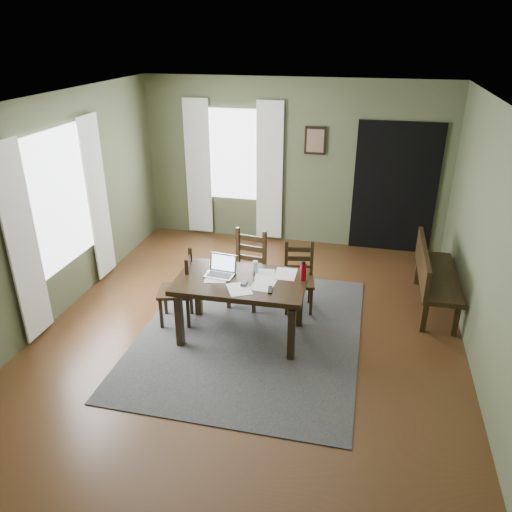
% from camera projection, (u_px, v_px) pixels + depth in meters
% --- Properties ---
extents(ground, '(5.00, 6.00, 0.01)m').
position_uv_depth(ground, '(250.00, 333.00, 6.07)').
color(ground, '#492C16').
extents(room_shell, '(5.02, 6.02, 2.71)m').
position_uv_depth(room_shell, '(250.00, 191.00, 5.31)').
color(room_shell, '#4F5839').
rests_on(room_shell, ground).
extents(rug, '(2.60, 3.20, 0.01)m').
position_uv_depth(rug, '(250.00, 333.00, 6.06)').
color(rug, '#373737').
rests_on(rug, ground).
extents(dining_table, '(1.51, 0.93, 0.75)m').
position_uv_depth(dining_table, '(241.00, 286.00, 5.75)').
color(dining_table, black).
rests_on(dining_table, rug).
extents(chair_end, '(0.49, 0.49, 0.93)m').
position_uv_depth(chair_end, '(179.00, 289.00, 6.12)').
color(chair_end, black).
rests_on(chair_end, rug).
extents(chair_back_left, '(0.49, 0.49, 1.00)m').
position_uv_depth(chair_back_left, '(247.00, 270.00, 6.54)').
color(chair_back_left, black).
rests_on(chair_back_left, rug).
extents(chair_back_right, '(0.45, 0.45, 0.88)m').
position_uv_depth(chair_back_right, '(299.00, 278.00, 6.45)').
color(chair_back_right, black).
rests_on(chair_back_right, rug).
extents(bench, '(0.48, 1.49, 0.84)m').
position_uv_depth(bench, '(432.00, 272.00, 6.44)').
color(bench, black).
rests_on(bench, ground).
extents(laptop, '(0.35, 0.29, 0.22)m').
position_uv_depth(laptop, '(221.00, 269.00, 5.81)').
color(laptop, '#B7B7BC').
rests_on(laptop, dining_table).
extents(computer_mouse, '(0.06, 0.11, 0.04)m').
position_uv_depth(computer_mouse, '(244.00, 283.00, 5.58)').
color(computer_mouse, '#3F3F42').
rests_on(computer_mouse, dining_table).
extents(tv_remote, '(0.07, 0.17, 0.02)m').
position_uv_depth(tv_remote, '(270.00, 290.00, 5.47)').
color(tv_remote, black).
rests_on(tv_remote, dining_table).
extents(drinking_glass, '(0.08, 0.08, 0.14)m').
position_uv_depth(drinking_glass, '(255.00, 267.00, 5.85)').
color(drinking_glass, silver).
rests_on(drinking_glass, dining_table).
extents(water_bottle, '(0.07, 0.07, 0.24)m').
position_uv_depth(water_bottle, '(303.00, 271.00, 5.65)').
color(water_bottle, '#B00D20').
rests_on(water_bottle, dining_table).
extents(paper_a, '(0.31, 0.37, 0.00)m').
position_uv_depth(paper_a, '(216.00, 276.00, 5.77)').
color(paper_a, white).
rests_on(paper_a, dining_table).
extents(paper_b, '(0.27, 0.34, 0.00)m').
position_uv_depth(paper_b, '(263.00, 285.00, 5.59)').
color(paper_b, white).
rests_on(paper_b, dining_table).
extents(paper_c, '(0.26, 0.31, 0.00)m').
position_uv_depth(paper_c, '(265.00, 274.00, 5.82)').
color(paper_c, white).
rests_on(paper_c, dining_table).
extents(paper_d, '(0.25, 0.33, 0.00)m').
position_uv_depth(paper_d, '(286.00, 274.00, 5.83)').
color(paper_d, white).
rests_on(paper_d, dining_table).
extents(paper_e, '(0.36, 0.39, 0.00)m').
position_uv_depth(paper_e, '(239.00, 289.00, 5.50)').
color(paper_e, white).
rests_on(paper_e, dining_table).
extents(window_left, '(0.01, 1.30, 1.70)m').
position_uv_depth(window_left, '(59.00, 200.00, 6.14)').
color(window_left, white).
rests_on(window_left, ground).
extents(window_back, '(1.00, 0.01, 1.50)m').
position_uv_depth(window_back, '(233.00, 155.00, 8.29)').
color(window_back, white).
rests_on(window_back, ground).
extents(curtain_left_near, '(0.03, 0.48, 2.30)m').
position_uv_depth(curtain_left_near, '(23.00, 245.00, 5.51)').
color(curtain_left_near, silver).
rests_on(curtain_left_near, ground).
extents(curtain_left_far, '(0.03, 0.48, 2.30)m').
position_uv_depth(curtain_left_far, '(98.00, 199.00, 6.96)').
color(curtain_left_far, silver).
rests_on(curtain_left_far, ground).
extents(curtain_back_left, '(0.44, 0.03, 2.30)m').
position_uv_depth(curtain_back_left, '(198.00, 168.00, 8.49)').
color(curtain_back_left, silver).
rests_on(curtain_back_left, ground).
extents(curtain_back_right, '(0.44, 0.03, 2.30)m').
position_uv_depth(curtain_back_right, '(269.00, 172.00, 8.24)').
color(curtain_back_right, silver).
rests_on(curtain_back_right, ground).
extents(framed_picture, '(0.34, 0.03, 0.44)m').
position_uv_depth(framed_picture, '(315.00, 141.00, 7.89)').
color(framed_picture, black).
rests_on(framed_picture, ground).
extents(doorway_back, '(1.30, 0.03, 2.10)m').
position_uv_depth(doorway_back, '(395.00, 189.00, 7.92)').
color(doorway_back, black).
rests_on(doorway_back, ground).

